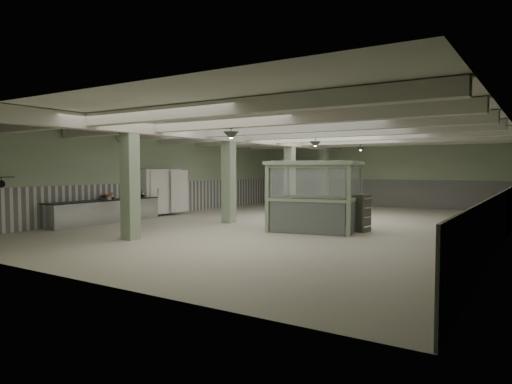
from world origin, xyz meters
The scene contains 33 objects.
floor centered at (0.00, 0.00, 0.00)m, with size 20.00×20.00×0.00m, color beige.
ceiling centered at (0.00, 0.00, 3.60)m, with size 14.00×20.00×0.02m, color silver.
wall_back centered at (0.00, 10.00, 1.80)m, with size 14.00×0.02×3.60m, color #AEC19B.
wall_front centered at (0.00, -10.00, 1.80)m, with size 14.00×0.02×3.60m, color #AEC19B.
wall_left centered at (-7.00, 0.00, 1.80)m, with size 0.02×20.00×3.60m, color #AEC19B.
wall_right centered at (7.00, 0.00, 1.80)m, with size 0.02×20.00×3.60m, color #AEC19B.
wainscot_left centered at (-6.97, 0.00, 0.75)m, with size 0.05×19.90×1.50m, color silver.
wainscot_right centered at (6.97, 0.00, 0.75)m, with size 0.05×19.90×1.50m, color silver.
wainscot_back centered at (0.00, 9.97, 0.75)m, with size 13.90×0.05×1.50m, color silver.
girder centered at (-2.50, 0.00, 3.38)m, with size 0.45×19.90×0.40m, color beige.
beam_a centered at (0.00, -7.50, 3.42)m, with size 13.90×0.35×0.32m, color beige.
beam_b centered at (0.00, -5.00, 3.42)m, with size 13.90×0.35×0.32m, color beige.
beam_c centered at (0.00, -2.50, 3.42)m, with size 13.90×0.35×0.32m, color beige.
beam_d centered at (0.00, 0.00, 3.42)m, with size 13.90×0.35×0.32m, color beige.
beam_e centered at (0.00, 2.50, 3.42)m, with size 13.90×0.35×0.32m, color beige.
beam_f centered at (0.00, 5.00, 3.42)m, with size 13.90×0.35×0.32m, color beige.
beam_g centered at (0.00, 7.50, 3.42)m, with size 13.90×0.35×0.32m, color beige.
column_a centered at (-2.50, -6.00, 1.80)m, with size 0.42×0.42×3.60m, color #92A787.
column_b centered at (-2.50, -1.00, 1.80)m, with size 0.42×0.42×3.60m, color #92A787.
column_c centered at (-2.50, 4.00, 1.80)m, with size 0.42×0.42×3.60m, color #92A787.
column_d centered at (-2.50, 8.00, 1.80)m, with size 0.42×0.42×3.60m, color #92A787.
pendant_front centered at (0.50, -5.00, 3.05)m, with size 0.44×0.44×0.22m, color #2D3D30.
pendant_mid centered at (0.50, 0.50, 3.05)m, with size 0.44×0.44×0.22m, color #2D3D30.
pendant_back centered at (0.50, 5.50, 3.05)m, with size 0.44×0.44×0.22m, color #2D3D30.
prep_counter centered at (-6.54, -3.67, 0.46)m, with size 0.86×4.95×0.91m.
pitcher_near centered at (-6.54, -3.33, 1.04)m, with size 0.18×0.21×0.27m, color #ABABB0, non-canonical shape.
pitcher_far centered at (-6.59, -1.62, 1.05)m, with size 0.21×0.24×0.31m, color #ABABB0, non-canonical shape.
veg_colander centered at (-6.61, -3.60, 1.01)m, with size 0.48×0.48×0.22m, color #404045, non-canonical shape.
orange_bowl centered at (-6.43, -3.58, 0.94)m, with size 0.25×0.25×0.09m, color #B2B2B7.
skillet_far centered at (-6.88, -7.47, 1.63)m, with size 0.24×0.24×0.03m, color black.
walkin_cooler centered at (-6.62, -0.52, 1.00)m, with size 0.89×2.18×2.00m.
guard_booth centered at (1.29, -1.15, 1.64)m, with size 3.36×3.00×2.39m.
filing_cabinet centered at (2.76, -0.64, 0.63)m, with size 0.41×0.59×1.27m, color #4F5244.
Camera 1 is at (8.01, -15.42, 2.14)m, focal length 32.00 mm.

